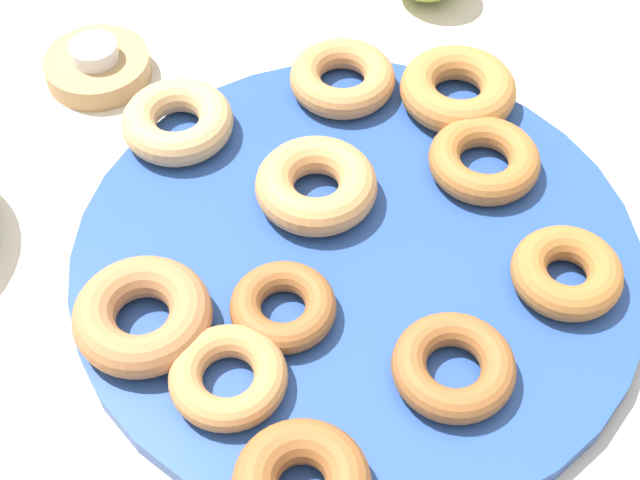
# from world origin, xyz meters

# --- Properties ---
(ground_plane) EXTENTS (2.40, 2.40, 0.00)m
(ground_plane) POSITION_xyz_m (0.00, 0.00, 0.00)
(ground_plane) COLOR beige
(donut_plate) EXTENTS (0.42, 0.42, 0.02)m
(donut_plate) POSITION_xyz_m (0.00, 0.00, 0.01)
(donut_plate) COLOR #284C9E
(donut_plate) RESTS_ON ground_plane
(donut_0) EXTENTS (0.13, 0.13, 0.03)m
(donut_0) POSITION_xyz_m (0.17, 0.08, 0.03)
(donut_0) COLOR tan
(donut_0) RESTS_ON donut_plate
(donut_1) EXTENTS (0.12, 0.12, 0.02)m
(donut_1) POSITION_xyz_m (-0.12, -0.01, 0.03)
(donut_1) COLOR #995B2D
(donut_1) RESTS_ON donut_plate
(donut_2) EXTENTS (0.12, 0.12, 0.03)m
(donut_2) POSITION_xyz_m (-0.00, 0.16, 0.03)
(donut_2) COLOR #B27547
(donut_2) RESTS_ON donut_plate
(donut_3) EXTENTS (0.08, 0.08, 0.03)m
(donut_3) POSITION_xyz_m (-0.09, -0.12, 0.03)
(donut_3) COLOR #AD6B33
(donut_3) RESTS_ON donut_plate
(donut_4) EXTENTS (0.10, 0.10, 0.02)m
(donut_4) POSITION_xyz_m (-0.03, 0.07, 0.03)
(donut_4) COLOR #995B2D
(donut_4) RESTS_ON donut_plate
(donut_5) EXTENTS (0.10, 0.10, 0.03)m
(donut_5) POSITION_xyz_m (0.06, 0.01, 0.03)
(donut_5) COLOR tan
(donut_5) RESTS_ON donut_plate
(donut_6) EXTENTS (0.11, 0.11, 0.03)m
(donut_6) POSITION_xyz_m (0.11, -0.14, 0.03)
(donut_6) COLOR #BC7A3D
(donut_6) RESTS_ON donut_plate
(donut_7) EXTENTS (0.09, 0.09, 0.02)m
(donut_7) POSITION_xyz_m (0.03, -0.12, 0.03)
(donut_7) COLOR #AD6B33
(donut_7) RESTS_ON donut_plate
(donut_8) EXTENTS (0.11, 0.11, 0.03)m
(donut_8) POSITION_xyz_m (0.16, -0.06, 0.03)
(donut_8) COLOR #C6844C
(donut_8) RESTS_ON donut_plate
(donut_9) EXTENTS (0.09, 0.09, 0.02)m
(donut_9) POSITION_xyz_m (-0.07, 0.13, 0.03)
(donut_9) COLOR #C6844C
(donut_9) RESTS_ON donut_plate
(candle_holder) EXTENTS (0.09, 0.09, 0.02)m
(candle_holder) POSITION_xyz_m (0.28, 0.12, 0.01)
(candle_holder) COLOR tan
(candle_holder) RESTS_ON ground_plane
(tealight) EXTENTS (0.04, 0.04, 0.01)m
(tealight) POSITION_xyz_m (0.28, 0.12, 0.03)
(tealight) COLOR silver
(tealight) RESTS_ON candle_holder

